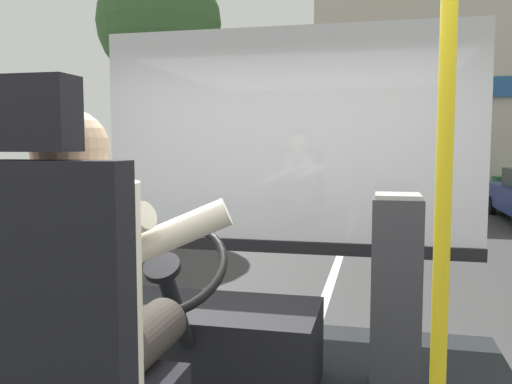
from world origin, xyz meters
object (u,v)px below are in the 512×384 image
at_px(driver_seat, 65,370).
at_px(steering_console, 205,342).
at_px(bus_driver, 85,288).
at_px(fare_box, 395,294).
at_px(handrail_pole, 442,233).
at_px(parked_car_red, 476,171).

distance_m(driver_seat, steering_console, 1.24).
bearing_deg(bus_driver, driver_seat, -90.00).
xyz_separation_m(driver_seat, fare_box, (0.90, 1.35, -0.11)).
distance_m(bus_driver, steering_console, 1.21).
height_order(driver_seat, handrail_pole, handrail_pole).
bearing_deg(fare_box, handrail_pole, -85.99).
height_order(bus_driver, fare_box, bus_driver).
xyz_separation_m(bus_driver, steering_console, (-0.00, 1.08, -0.56)).
relative_size(fare_box, parked_car_red, 0.23).
bearing_deg(steering_console, parked_car_red, 77.35).
relative_size(handrail_pole, fare_box, 1.99).
bearing_deg(bus_driver, steering_console, 90.00).
distance_m(bus_driver, parked_car_red, 23.16).
relative_size(driver_seat, parked_car_red, 0.33).
height_order(driver_seat, parked_car_red, driver_seat).
xyz_separation_m(bus_driver, handrail_pole, (0.98, 0.13, 0.17)).
height_order(steering_console, handrail_pole, handrail_pole).
height_order(bus_driver, parked_car_red, bus_driver).
bearing_deg(fare_box, bus_driver, -126.18).
bearing_deg(driver_seat, steering_console, 90.00).
bearing_deg(driver_seat, bus_driver, 90.00).
bearing_deg(parked_car_red, handrail_pole, -99.73).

